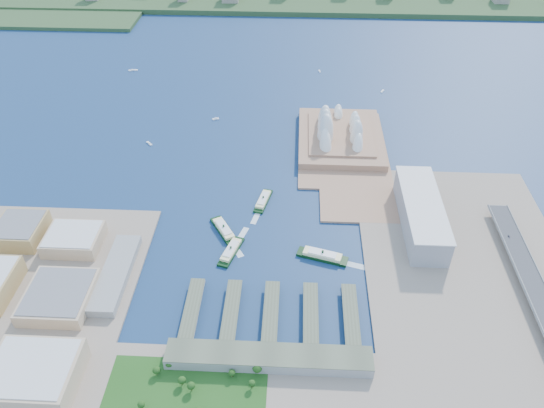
# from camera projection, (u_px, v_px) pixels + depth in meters

# --- Properties ---
(ground) EXTENTS (3000.00, 3000.00, 0.00)m
(ground) POSITION_uv_depth(u_px,v_px,m) (262.00, 265.00, 623.58)
(ground) COLOR #10274C
(ground) RESTS_ON ground
(west_land) EXTENTS (220.00, 390.00, 3.00)m
(west_land) POSITION_uv_depth(u_px,v_px,m) (16.00, 327.00, 550.31)
(west_land) COLOR gray
(west_land) RESTS_ON ground
(east_land) EXTENTS (240.00, 500.00, 3.00)m
(east_land) POSITION_uv_depth(u_px,v_px,m) (480.00, 305.00, 574.09)
(east_land) COLOR gray
(east_land) RESTS_ON ground
(peninsula) EXTENTS (135.00, 220.00, 3.00)m
(peninsula) POSITION_uv_depth(u_px,v_px,m) (342.00, 148.00, 821.89)
(peninsula) COLOR #9E7256
(peninsula) RESTS_ON ground
(opera_house) EXTENTS (134.00, 180.00, 58.00)m
(opera_house) POSITION_uv_depth(u_px,v_px,m) (342.00, 124.00, 818.69)
(opera_house) COLOR white
(opera_house) RESTS_ON peninsula
(toaster_building) EXTENTS (45.00, 155.00, 35.00)m
(toaster_building) POSITION_uv_depth(u_px,v_px,m) (421.00, 214.00, 665.78)
(toaster_building) COLOR gray
(toaster_building) RESTS_ON east_land
(expressway) EXTENTS (26.00, 340.00, 11.85)m
(expressway) POSITION_uv_depth(u_px,v_px,m) (542.00, 309.00, 559.29)
(expressway) COLOR gray
(expressway) RESTS_ON east_land
(west_buildings) EXTENTS (200.00, 280.00, 27.00)m
(west_buildings) POSITION_uv_depth(u_px,v_px,m) (26.00, 292.00, 568.38)
(west_buildings) COLOR #A78A53
(west_buildings) RESTS_ON west_land
(ferry_wharves) EXTENTS (184.00, 90.00, 9.30)m
(ferry_wharves) POSITION_uv_depth(u_px,v_px,m) (271.00, 313.00, 561.45)
(ferry_wharves) COLOR #4C543F
(ferry_wharves) RESTS_ON ground
(terminal_building) EXTENTS (200.00, 28.00, 12.00)m
(terminal_building) POSITION_uv_depth(u_px,v_px,m) (269.00, 358.00, 511.76)
(terminal_building) COLOR gray
(terminal_building) RESTS_ON south_land
(park) EXTENTS (150.00, 110.00, 16.00)m
(park) POSITION_uv_depth(u_px,v_px,m) (181.00, 406.00, 470.42)
(park) COLOR #194714
(park) RESTS_ON south_land
(ferry_a) EXTENTS (41.03, 55.85, 10.66)m
(ferry_a) POSITION_uv_depth(u_px,v_px,m) (224.00, 228.00, 666.98)
(ferry_a) COLOR black
(ferry_a) RESTS_ON ground
(ferry_b) EXTENTS (24.25, 52.99, 9.71)m
(ferry_b) POSITION_uv_depth(u_px,v_px,m) (263.00, 199.00, 714.53)
(ferry_b) COLOR black
(ferry_b) RESTS_ON ground
(ferry_c) EXTENTS (28.74, 55.03, 10.10)m
(ferry_c) POSITION_uv_depth(u_px,v_px,m) (231.00, 250.00, 636.62)
(ferry_c) COLOR black
(ferry_c) RESTS_ON ground
(ferry_d) EXTENTS (62.72, 31.60, 11.50)m
(ferry_d) POSITION_uv_depth(u_px,v_px,m) (322.00, 254.00, 629.56)
(ferry_d) COLOR black
(ferry_d) RESTS_ON ground
(boat_a) EXTENTS (11.62, 12.18, 2.60)m
(boat_a) POSITION_uv_depth(u_px,v_px,m) (149.00, 143.00, 832.77)
(boat_a) COLOR white
(boat_a) RESTS_ON ground
(boat_b) EXTENTS (11.83, 7.72, 3.02)m
(boat_b) POSITION_uv_depth(u_px,v_px,m) (216.00, 119.00, 893.31)
(boat_b) COLOR white
(boat_b) RESTS_ON ground
(boat_c) EXTENTS (8.42, 11.99, 2.64)m
(boat_c) POSITION_uv_depth(u_px,v_px,m) (382.00, 91.00, 974.81)
(boat_c) COLOR white
(boat_c) RESTS_ON ground
(boat_d) EXTENTS (18.25, 7.58, 3.01)m
(boat_d) POSITION_uv_depth(u_px,v_px,m) (133.00, 70.00, 1045.70)
(boat_d) COLOR white
(boat_d) RESTS_ON ground
(boat_e) EXTENTS (5.00, 10.39, 2.45)m
(boat_e) POSITION_uv_depth(u_px,v_px,m) (320.00, 71.00, 1042.79)
(boat_e) COLOR white
(boat_e) RESTS_ON ground
(car_c) EXTENTS (1.74, 4.28, 1.24)m
(car_c) POSITION_uv_depth(u_px,v_px,m) (509.00, 237.00, 639.70)
(car_c) COLOR slate
(car_c) RESTS_ON expressway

